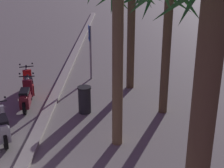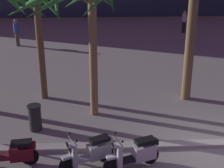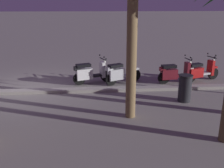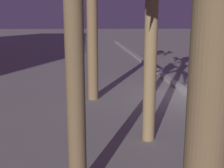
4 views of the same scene
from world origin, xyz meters
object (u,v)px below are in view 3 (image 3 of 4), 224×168
litter_bin (185,88)px  scooter_silver_mid_centre (121,73)px  scooter_red_lead_nearest (200,71)px  scooter_white_tail_end (90,73)px  scooter_maroon_mid_front (175,73)px

litter_bin → scooter_silver_mid_centre: bearing=-48.2°
scooter_red_lead_nearest → scooter_white_tail_end: bearing=-0.1°
scooter_silver_mid_centre → scooter_white_tail_end: bearing=-5.3°
scooter_silver_mid_centre → scooter_red_lead_nearest: bearing=-178.1°
scooter_silver_mid_centre → litter_bin: 2.98m
litter_bin → scooter_maroon_mid_front: bearing=-98.4°
scooter_white_tail_end → litter_bin: size_ratio=1.77×
scooter_red_lead_nearest → litter_bin: size_ratio=1.80×
scooter_maroon_mid_front → scooter_silver_mid_centre: (2.30, -0.10, 0.02)m
scooter_silver_mid_centre → scooter_maroon_mid_front: bearing=177.5°
scooter_red_lead_nearest → scooter_maroon_mid_front: bearing=10.3°
scooter_maroon_mid_front → scooter_white_tail_end: bearing=-3.5°
scooter_white_tail_end → litter_bin: (-3.29, 2.34, 0.02)m
scooter_maroon_mid_front → scooter_silver_mid_centre: bearing=-2.5°
scooter_silver_mid_centre → litter_bin: scooter_silver_mid_centre is taller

